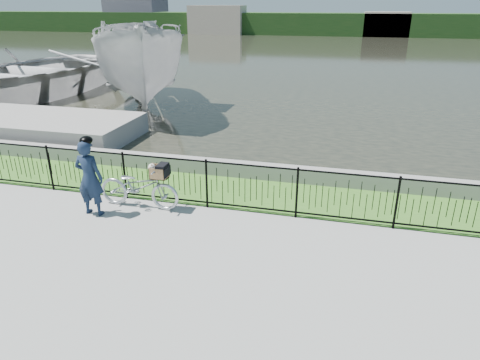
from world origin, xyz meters
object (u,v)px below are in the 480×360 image
(bicycle_rig, at_px, (139,186))
(boat_near, at_px, (140,60))
(boat_far, at_px, (34,72))
(cyclist, at_px, (89,177))

(bicycle_rig, xyz_separation_m, boat_near, (-4.53, 9.49, 1.48))
(bicycle_rig, distance_m, boat_far, 15.22)
(bicycle_rig, relative_size, boat_far, 0.17)
(boat_near, xyz_separation_m, boat_far, (-6.40, 1.08, -0.87))
(cyclist, bearing_deg, bicycle_rig, 33.61)
(cyclist, distance_m, boat_far, 15.02)
(cyclist, xyz_separation_m, boat_near, (-3.69, 10.05, 1.12))
(cyclist, height_order, boat_near, boat_near)
(boat_far, bearing_deg, bicycle_rig, -44.04)
(boat_far, bearing_deg, boat_near, -9.58)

